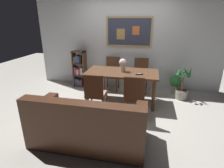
# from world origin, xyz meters

# --- Properties ---
(ground_plane) EXTENTS (12.00, 12.00, 0.00)m
(ground_plane) POSITION_xyz_m (0.00, 0.00, 0.00)
(ground_plane) COLOR #B7B2A8
(wall_back_with_painting) EXTENTS (5.20, 0.14, 2.60)m
(wall_back_with_painting) POSITION_xyz_m (0.00, 1.57, 1.31)
(wall_back_with_painting) COLOR silver
(wall_back_with_painting) RESTS_ON ground_plane
(dining_table) EXTENTS (1.66, 0.87, 0.75)m
(dining_table) POSITION_xyz_m (0.08, 0.45, 0.66)
(dining_table) COLOR brown
(dining_table) RESTS_ON ground_plane
(dining_chair_far_right) EXTENTS (0.40, 0.41, 0.91)m
(dining_chair_far_right) POSITION_xyz_m (0.47, 1.23, 0.54)
(dining_chair_far_right) COLOR brown
(dining_chair_far_right) RESTS_ON ground_plane
(dining_chair_near_left) EXTENTS (0.40, 0.41, 0.91)m
(dining_chair_near_left) POSITION_xyz_m (-0.33, -0.35, 0.54)
(dining_chair_near_left) COLOR brown
(dining_chair_near_left) RESTS_ON ground_plane
(dining_chair_near_right) EXTENTS (0.40, 0.41, 0.91)m
(dining_chair_near_right) POSITION_xyz_m (0.44, -0.32, 0.54)
(dining_chair_near_right) COLOR brown
(dining_chair_near_right) RESTS_ON ground_plane
(dining_chair_far_left) EXTENTS (0.40, 0.41, 0.91)m
(dining_chair_far_left) POSITION_xyz_m (-0.32, 1.24, 0.54)
(dining_chair_far_left) COLOR brown
(dining_chair_far_left) RESTS_ON ground_plane
(leather_couch) EXTENTS (1.80, 0.84, 0.84)m
(leather_couch) POSITION_xyz_m (-0.19, -1.21, 0.31)
(leather_couch) COLOR #472819
(leather_couch) RESTS_ON ground_plane
(bookshelf) EXTENTS (0.36, 0.28, 1.05)m
(bookshelf) POSITION_xyz_m (-1.32, 1.26, 0.50)
(bookshelf) COLOR brown
(bookshelf) RESTS_ON ground_plane
(potted_ivy) EXTENTS (0.32, 0.32, 0.53)m
(potted_ivy) POSITION_xyz_m (1.41, 1.28, 0.28)
(potted_ivy) COLOR #B2ADA3
(potted_ivy) RESTS_ON ground_plane
(potted_palm) EXTENTS (0.37, 0.36, 0.88)m
(potted_palm) POSITION_xyz_m (1.53, 0.91, 0.30)
(potted_palm) COLOR #B2ADA3
(potted_palm) RESTS_ON ground_plane
(flower_vase) EXTENTS (0.18, 0.18, 0.30)m
(flower_vase) POSITION_xyz_m (0.09, 0.48, 0.92)
(flower_vase) COLOR beige
(flower_vase) RESTS_ON dining_table
(tv_remote) EXTENTS (0.16, 0.10, 0.02)m
(tv_remote) POSITION_xyz_m (0.49, 0.29, 0.76)
(tv_remote) COLOR black
(tv_remote) RESTS_ON dining_table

